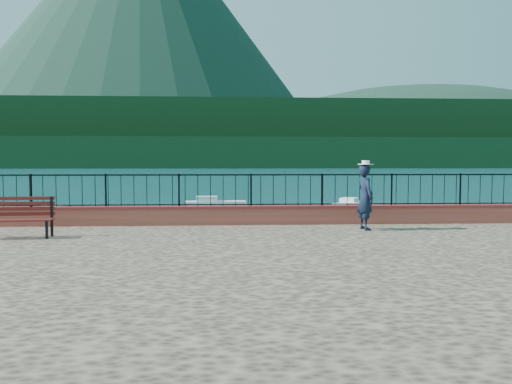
{
  "coord_description": "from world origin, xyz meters",
  "views": [
    {
      "loc": [
        -1.03,
        -11.57,
        3.09
      ],
      "look_at": [
        -0.25,
        2.0,
        2.3
      ],
      "focal_mm": 35.0,
      "sensor_mm": 36.0,
      "label": 1
    }
  ],
  "objects": [
    {
      "name": "person",
      "position": [
        2.87,
        2.3,
        2.12
      ],
      "size": [
        0.55,
        0.74,
        1.85
      ],
      "primitive_type": "imported",
      "rotation": [
        0.0,
        0.0,
        1.75
      ],
      "color": "black",
      "rests_on": "promenade"
    },
    {
      "name": "promenade",
      "position": [
        0.0,
        -6.0,
        0.6
      ],
      "size": [
        30.0,
        20.0,
        1.2
      ],
      "primitive_type": "cube",
      "color": "#332821",
      "rests_on": "ground"
    },
    {
      "name": "boat_1",
      "position": [
        1.5,
        10.94,
        0.4
      ],
      "size": [
        3.89,
        1.54,
        0.8
      ],
      "primitive_type": "cube",
      "rotation": [
        0.0,
        0.0,
        -0.06
      ],
      "color": "silver",
      "rests_on": "ground"
    },
    {
      "name": "boat_4",
      "position": [
        -1.84,
        23.28,
        0.4
      ],
      "size": [
        4.25,
        1.51,
        0.8
      ],
      "primitive_type": "cube",
      "rotation": [
        0.0,
        0.0,
        0.05
      ],
      "color": "silver",
      "rests_on": "ground"
    },
    {
      "name": "boat_5",
      "position": [
        7.34,
        21.61,
        0.4
      ],
      "size": [
        2.86,
        3.65,
        0.8
      ],
      "primitive_type": "cube",
      "rotation": [
        0.0,
        0.0,
        1.04
      ],
      "color": "silver",
      "rests_on": "ground"
    },
    {
      "name": "far_forest",
      "position": [
        0.0,
        300.0,
        9.0
      ],
      "size": [
        900.0,
        60.0,
        18.0
      ],
      "primitive_type": "cube",
      "color": "black",
      "rests_on": "ground"
    },
    {
      "name": "dock",
      "position": [
        -2.0,
        12.0,
        0.15
      ],
      "size": [
        2.0,
        16.0,
        0.3
      ],
      "primitive_type": "cube",
      "color": "#2D231C",
      "rests_on": "ground"
    },
    {
      "name": "ground",
      "position": [
        0.0,
        0.0,
        0.0
      ],
      "size": [
        2000.0,
        2000.0,
        0.0
      ],
      "primitive_type": "plane",
      "color": "#19596B",
      "rests_on": "ground"
    },
    {
      "name": "railing",
      "position": [
        0.0,
        3.7,
        2.25
      ],
      "size": [
        27.0,
        0.05,
        0.95
      ],
      "primitive_type": "cube",
      "color": "black",
      "rests_on": "parapet"
    },
    {
      "name": "boat_2",
      "position": [
        6.41,
        17.14,
        0.4
      ],
      "size": [
        4.21,
        3.41,
        0.8
      ],
      "primitive_type": "cube",
      "rotation": [
        0.0,
        0.0,
        0.59
      ],
      "color": "white",
      "rests_on": "ground"
    },
    {
      "name": "volcano",
      "position": [
        -120.0,
        700.0,
        190.0
      ],
      "size": [
        560.0,
        560.0,
        380.0
      ],
      "primitive_type": "cone",
      "color": "#142D23",
      "rests_on": "ground"
    },
    {
      "name": "park_bench",
      "position": [
        -6.39,
        1.25,
        1.51
      ],
      "size": [
        1.89,
        0.74,
        1.03
      ],
      "rotation": [
        0.0,
        0.0,
        0.07
      ],
      "color": "black",
      "rests_on": "promenade"
    },
    {
      "name": "boat_0",
      "position": [
        -6.4,
        12.01,
        0.4
      ],
      "size": [
        3.42,
        1.5,
        0.8
      ],
      "primitive_type": "cube",
      "rotation": [
        0.0,
        0.0,
        0.06
      ],
      "color": "white",
      "rests_on": "ground"
    },
    {
      "name": "parapet",
      "position": [
        0.0,
        3.7,
        1.49
      ],
      "size": [
        28.0,
        0.46,
        0.58
      ],
      "primitive_type": "cube",
      "color": "#B25340",
      "rests_on": "promenade"
    },
    {
      "name": "hat",
      "position": [
        2.87,
        2.3,
        3.11
      ],
      "size": [
        0.44,
        0.44,
        0.12
      ],
      "primitive_type": "cylinder",
      "color": "white",
      "rests_on": "person"
    },
    {
      "name": "foothills",
      "position": [
        0.0,
        360.0,
        22.0
      ],
      "size": [
        900.0,
        120.0,
        44.0
      ],
      "primitive_type": "cube",
      "color": "black",
      "rests_on": "ground"
    },
    {
      "name": "boat_3",
      "position": [
        -10.26,
        16.32,
        0.4
      ],
      "size": [
        3.09,
        4.1,
        0.8
      ],
      "primitive_type": "cube",
      "rotation": [
        0.0,
        0.0,
        1.05
      ],
      "color": "silver",
      "rests_on": "ground"
    },
    {
      "name": "companion_hill",
      "position": [
        220.0,
        560.0,
        0.0
      ],
      "size": [
        448.0,
        384.0,
        180.0
      ],
      "primitive_type": "ellipsoid",
      "color": "#142D23",
      "rests_on": "ground"
    }
  ]
}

